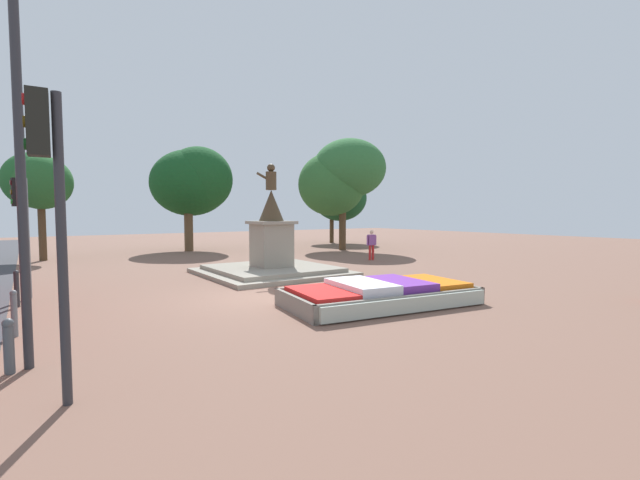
% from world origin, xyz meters
% --- Properties ---
extents(ground_plane, '(84.11, 84.11, 0.00)m').
position_xyz_m(ground_plane, '(0.00, 0.00, 0.00)').
color(ground_plane, brown).
extents(flower_planter, '(5.43, 3.24, 0.66)m').
position_xyz_m(flower_planter, '(2.04, -2.65, 0.28)').
color(flower_planter, '#38281C').
rests_on(flower_planter, ground_plane).
extents(statue_monument, '(5.24, 5.24, 4.42)m').
position_xyz_m(statue_monument, '(2.32, 4.13, 0.77)').
color(statue_monument, gray).
rests_on(statue_monument, ground_plane).
extents(traffic_light_near_crossing, '(0.41, 0.29, 3.96)m').
position_xyz_m(traffic_light_near_crossing, '(-5.52, -4.81, 2.76)').
color(traffic_light_near_crossing, '#2D2D33').
rests_on(traffic_light_near_crossing, ground_plane).
extents(traffic_light_mid_block, '(0.42, 0.31, 3.45)m').
position_xyz_m(traffic_light_mid_block, '(-5.88, 3.74, 2.43)').
color(traffic_light_mid_block, slate).
rests_on(traffic_light_mid_block, ground_plane).
extents(banner_pole, '(0.15, 0.72, 7.08)m').
position_xyz_m(banner_pole, '(-5.82, -2.95, 3.76)').
color(banner_pole, '#2D2D33').
rests_on(banner_pole, ground_plane).
extents(pedestrian_with_handbag, '(0.56, 0.30, 1.57)m').
position_xyz_m(pedestrian_with_handbag, '(9.14, 5.83, 0.90)').
color(pedestrian_with_handbag, red).
rests_on(pedestrian_with_handbag, ground_plane).
extents(kerb_bollard_south, '(0.16, 0.16, 0.86)m').
position_xyz_m(kerb_bollard_south, '(-6.07, -3.09, 0.46)').
color(kerb_bollard_south, '#4C5156').
rests_on(kerb_bollard_south, ground_plane).
extents(kerb_bollard_mid_a, '(0.13, 0.13, 0.94)m').
position_xyz_m(kerb_bollard_mid_a, '(-6.04, -0.72, 0.49)').
color(kerb_bollard_mid_a, slate).
rests_on(kerb_bollard_mid_a, ground_plane).
extents(kerb_bollard_mid_b, '(0.13, 0.13, 0.98)m').
position_xyz_m(kerb_bollard_mid_b, '(-6.05, 2.55, 0.51)').
color(kerb_bollard_mid_b, '#2D2D33').
rests_on(kerb_bollard_mid_b, ground_plane).
extents(park_tree_far_left, '(3.25, 3.50, 5.59)m').
position_xyz_m(park_tree_far_left, '(-5.25, 15.46, 4.09)').
color(park_tree_far_left, '#4C3823').
rests_on(park_tree_far_left, ground_plane).
extents(park_tree_behind_statue, '(5.13, 5.57, 6.80)m').
position_xyz_m(park_tree_behind_statue, '(3.38, 16.94, 4.53)').
color(park_tree_behind_statue, brown).
rests_on(park_tree_behind_statue, ground_plane).
extents(park_tree_far_right, '(5.40, 5.62, 7.36)m').
position_xyz_m(park_tree_far_right, '(11.53, 11.68, 4.91)').
color(park_tree_far_right, '#4C3823').
rests_on(park_tree_far_right, ground_plane).
extents(park_tree_street_side, '(4.53, 4.99, 5.55)m').
position_xyz_m(park_tree_street_side, '(15.26, 17.29, 3.80)').
color(park_tree_street_side, '#4C3823').
rests_on(park_tree_street_side, ground_plane).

